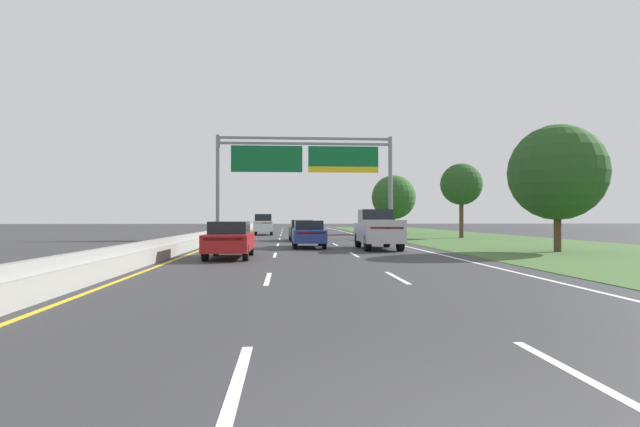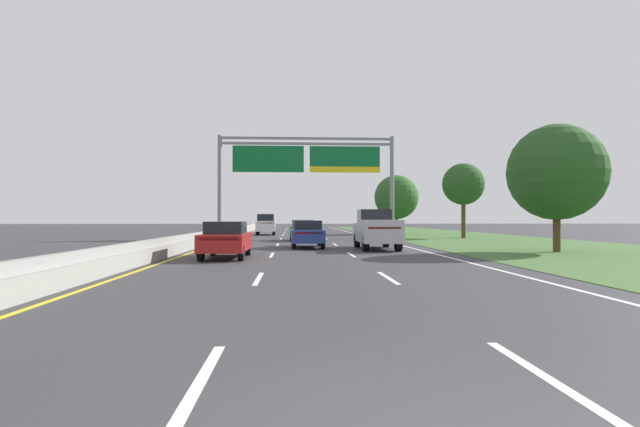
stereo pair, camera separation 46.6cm
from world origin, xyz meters
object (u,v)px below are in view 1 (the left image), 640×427
car_red_left_lane_sedan (230,239)px  roadside_tree_near (557,173)px  pickup_truck_silver (378,230)px  car_white_left_lane_suv (263,224)px  car_blue_centre_lane_sedan (308,233)px  roadside_tree_far (394,197)px  overhead_sign_gantry (305,165)px  car_darkgreen_centre_lane_sedan (301,230)px  roadside_tree_mid (461,184)px

car_red_left_lane_sedan → roadside_tree_near: (16.05, 2.63, 3.19)m
pickup_truck_silver → roadside_tree_near: bearing=-109.3°
car_white_left_lane_suv → car_red_left_lane_sedan: bearing=178.4°
car_blue_centre_lane_sedan → roadside_tree_far: 26.41m
overhead_sign_gantry → car_darkgreen_centre_lane_sedan: overhead_sign_gantry is taller
car_darkgreen_centre_lane_sedan → roadside_tree_near: bearing=-139.5°
roadside_tree_mid → roadside_tree_far: (-3.37, 11.43, -0.63)m
overhead_sign_gantry → roadside_tree_mid: overhead_sign_gantry is taller
overhead_sign_gantry → car_darkgreen_centre_lane_sedan: (-0.45, -4.35, -5.45)m
overhead_sign_gantry → car_blue_centre_lane_sedan: (-0.34, -13.38, -5.45)m
car_white_left_lane_suv → overhead_sign_gantry: bearing=-157.2°
pickup_truck_silver → car_darkgreen_centre_lane_sedan: pickup_truck_silver is taller
car_blue_centre_lane_sedan → overhead_sign_gantry: bearing=-2.1°
car_white_left_lane_suv → roadside_tree_far: size_ratio=0.75×
car_red_left_lane_sedan → roadside_tree_near: size_ratio=0.69×
car_darkgreen_centre_lane_sedan → pickup_truck_silver: bearing=-161.7°
roadside_tree_far → roadside_tree_mid: bearing=-73.6°
car_darkgreen_centre_lane_sedan → car_blue_centre_lane_sedan: size_ratio=1.01×
roadside_tree_far → car_red_left_lane_sedan: bearing=-113.9°
overhead_sign_gantry → car_white_left_lane_suv: 10.89m
car_red_left_lane_sedan → roadside_tree_mid: 26.83m
overhead_sign_gantry → pickup_truck_silver: size_ratio=2.78×
car_white_left_lane_suv → roadside_tree_far: (13.88, 1.99, 2.85)m
car_red_left_lane_sedan → roadside_tree_near: 16.57m
car_blue_centre_lane_sedan → roadside_tree_far: (10.29, 24.12, 3.13)m
overhead_sign_gantry → car_red_left_lane_sedan: overhead_sign_gantry is taller
pickup_truck_silver → car_white_left_lane_suv: 24.91m
overhead_sign_gantry → car_blue_centre_lane_sedan: 14.45m
car_darkgreen_centre_lane_sedan → roadside_tree_mid: size_ratio=0.70×
car_white_left_lane_suv → roadside_tree_near: size_ratio=0.74×
pickup_truck_silver → car_red_left_lane_sedan: (-7.47, -5.74, -0.26)m
roadside_tree_near → roadside_tree_mid: bearing=85.7°
roadside_tree_near → car_darkgreen_centre_lane_sedan: bearing=132.1°
car_red_left_lane_sedan → car_white_left_lane_suv: size_ratio=0.93×
roadside_tree_far → car_blue_centre_lane_sedan: bearing=-113.1°
roadside_tree_mid → car_white_left_lane_suv: bearing=151.3°
overhead_sign_gantry → roadside_tree_far: bearing=47.2°
pickup_truck_silver → car_darkgreen_centre_lane_sedan: bearing=20.5°
overhead_sign_gantry → car_blue_centre_lane_sedan: bearing=-91.4°
car_darkgreen_centre_lane_sedan → roadside_tree_near: roadside_tree_near is taller
pickup_truck_silver → roadside_tree_near: roadside_tree_near is taller
overhead_sign_gantry → car_red_left_lane_sedan: 21.87m
roadside_tree_near → pickup_truck_silver: bearing=160.1°
car_blue_centre_lane_sedan → roadside_tree_near: (12.34, -4.77, 3.19)m
roadside_tree_far → overhead_sign_gantry: bearing=-132.8°
pickup_truck_silver → roadside_tree_mid: size_ratio=0.85×
overhead_sign_gantry → car_white_left_lane_suv: bearing=114.2°
overhead_sign_gantry → car_darkgreen_centre_lane_sedan: 6.98m
car_white_left_lane_suv → roadside_tree_near: bearing=-150.8°
roadside_tree_near → roadside_tree_mid: 17.53m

